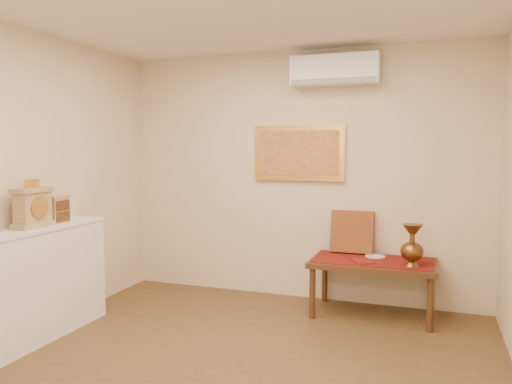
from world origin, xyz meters
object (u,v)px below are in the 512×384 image
at_px(display_ledge, 10,292).
at_px(mantel_clock, 33,207).
at_px(brass_urn_tall, 412,241).
at_px(low_table, 373,267).
at_px(wooden_chest, 56,209).

distance_m(display_ledge, mantel_clock, 0.71).
height_order(brass_urn_tall, low_table, brass_urn_tall).
height_order(wooden_chest, low_table, wooden_chest).
xyz_separation_m(wooden_chest, low_table, (2.67, 1.33, -0.62)).
height_order(display_ledge, mantel_clock, mantel_clock).
height_order(mantel_clock, low_table, mantel_clock).
bearing_deg(mantel_clock, wooden_chest, 92.56).
distance_m(mantel_clock, wooden_chest, 0.29).
distance_m(wooden_chest, low_table, 3.04).
bearing_deg(display_ledge, brass_urn_tall, 29.84).
bearing_deg(display_ledge, low_table, 35.10).
relative_size(display_ledge, low_table, 1.68).
height_order(brass_urn_tall, display_ledge, brass_urn_tall).
xyz_separation_m(display_ledge, low_table, (2.67, 1.88, -0.01)).
bearing_deg(wooden_chest, low_table, 26.42).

